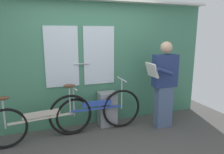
{
  "coord_description": "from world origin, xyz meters",
  "views": [
    {
      "loc": [
        -0.91,
        -2.55,
        1.78
      ],
      "look_at": [
        0.18,
        0.59,
        1.08
      ],
      "focal_mm": 33.16,
      "sensor_mm": 36.0,
      "label": 1
    }
  ],
  "objects_px": {
    "bicycle_near_door": "(42,120)",
    "passenger_reading_newspaper": "(164,83)",
    "trash_bin_by_wall": "(107,109)",
    "bicycle_leaning_behind": "(97,111)"
  },
  "relations": [
    {
      "from": "bicycle_leaning_behind",
      "to": "passenger_reading_newspaper",
      "type": "height_order",
      "value": "passenger_reading_newspaper"
    },
    {
      "from": "passenger_reading_newspaper",
      "to": "trash_bin_by_wall",
      "type": "xyz_separation_m",
      "value": [
        -0.99,
        0.42,
        -0.53
      ]
    },
    {
      "from": "trash_bin_by_wall",
      "to": "bicycle_near_door",
      "type": "bearing_deg",
      "value": -169.7
    },
    {
      "from": "passenger_reading_newspaper",
      "to": "trash_bin_by_wall",
      "type": "distance_m",
      "value": 1.2
    },
    {
      "from": "bicycle_leaning_behind",
      "to": "passenger_reading_newspaper",
      "type": "relative_size",
      "value": 1.05
    },
    {
      "from": "bicycle_near_door",
      "to": "trash_bin_by_wall",
      "type": "relative_size",
      "value": 2.62
    },
    {
      "from": "passenger_reading_newspaper",
      "to": "trash_bin_by_wall",
      "type": "height_order",
      "value": "passenger_reading_newspaper"
    },
    {
      "from": "passenger_reading_newspaper",
      "to": "bicycle_leaning_behind",
      "type": "bearing_deg",
      "value": -10.58
    },
    {
      "from": "bicycle_near_door",
      "to": "passenger_reading_newspaper",
      "type": "bearing_deg",
      "value": -12.95
    },
    {
      "from": "trash_bin_by_wall",
      "to": "bicycle_leaning_behind",
      "type": "bearing_deg",
      "value": -145.05
    }
  ]
}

